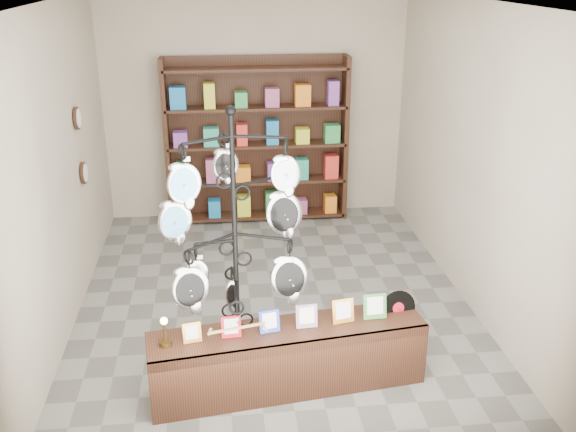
% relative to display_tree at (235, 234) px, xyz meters
% --- Properties ---
extents(ground, '(5.00, 5.00, 0.00)m').
position_rel_display_tree_xyz_m(ground, '(0.42, 1.45, -1.37)').
color(ground, slate).
rests_on(ground, ground).
extents(room_envelope, '(5.00, 5.00, 5.00)m').
position_rel_display_tree_xyz_m(room_envelope, '(0.42, 1.45, 0.48)').
color(room_envelope, '#B5AA92').
rests_on(room_envelope, ground).
extents(display_tree, '(1.21, 1.12, 2.37)m').
position_rel_display_tree_xyz_m(display_tree, '(0.00, 0.00, 0.00)').
color(display_tree, black).
rests_on(display_tree, ground).
extents(front_shelf, '(2.31, 0.75, 0.80)m').
position_rel_display_tree_xyz_m(front_shelf, '(0.40, -0.09, -1.09)').
color(front_shelf, black).
rests_on(front_shelf, ground).
extents(back_shelving, '(2.42, 0.36, 2.20)m').
position_rel_display_tree_xyz_m(back_shelving, '(0.42, 3.75, -0.34)').
color(back_shelving, black).
rests_on(back_shelving, ground).
extents(wall_clocks, '(0.03, 0.24, 0.84)m').
position_rel_display_tree_xyz_m(wall_clocks, '(-1.55, 2.25, 0.13)').
color(wall_clocks, black).
rests_on(wall_clocks, ground).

